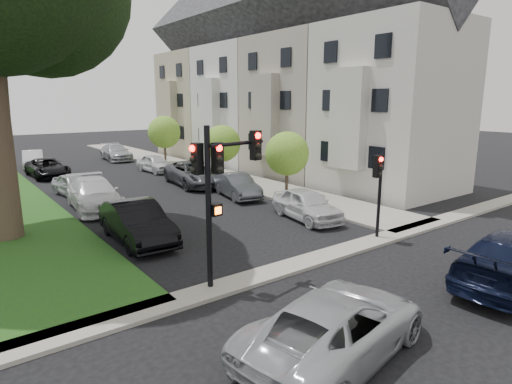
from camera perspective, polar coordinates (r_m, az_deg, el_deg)
ground at (r=13.86m, az=12.80°, el=-11.65°), size 140.00×140.00×0.00m
sidewalk_right at (r=36.50m, az=-9.52°, el=3.41°), size 3.50×44.00×0.12m
sidewalk_cross at (r=15.08m, az=6.96°, el=-9.17°), size 60.00×1.00×0.12m
house_a at (r=27.49m, az=17.82°, el=14.56°), size 7.70×7.55×15.97m
house_b at (r=32.45m, az=6.65°, el=14.59°), size 7.70×7.55×15.97m
house_c at (r=38.24m, az=-1.35°, el=14.29°), size 7.70×7.55×15.97m
house_d at (r=44.55m, az=-7.15°, el=13.91°), size 7.70×7.55×15.97m
small_tree_a at (r=24.55m, az=4.16°, el=5.12°), size 2.53×2.53×3.79m
small_tree_b at (r=30.03m, az=-4.54°, el=6.47°), size 2.56×2.56×3.84m
small_tree_c at (r=38.15m, az=-12.13°, el=7.81°), size 2.80×2.80×4.19m
traffic_signal_main at (r=12.31m, az=-4.98°, el=1.92°), size 2.37×0.62×4.85m
traffic_signal_secondary at (r=17.41m, az=16.02°, el=1.40°), size 0.44×0.35×3.46m
car_cross_near at (r=9.92m, az=10.62°, el=-17.06°), size 5.52×3.34×1.43m
car_parked_0 at (r=20.19m, az=6.78°, el=-1.66°), size 2.42×4.49×1.45m
car_parked_1 at (r=24.67m, az=-2.55°, el=0.86°), size 2.23×4.37×1.37m
car_parked_2 at (r=28.43m, az=-8.19°, el=2.47°), size 3.28×5.95×1.58m
car_parked_3 at (r=34.29m, az=-13.26°, el=3.73°), size 1.91×4.09×1.36m
car_parked_4 at (r=42.11m, az=-18.16°, el=5.05°), size 2.48×5.23×1.47m
car_parked_5 at (r=17.54m, az=-15.61°, el=-3.90°), size 1.90×4.95×1.61m
car_parked_6 at (r=23.47m, az=-20.77°, el=-0.27°), size 2.73×5.62×1.58m
car_parked_7 at (r=27.24m, az=-23.11°, el=0.87°), size 2.01×3.95×1.29m
car_parked_8 at (r=34.66m, az=-26.03°, el=2.92°), size 2.44×5.02×1.37m
car_parked_9 at (r=40.00m, az=-27.59°, el=3.89°), size 2.21×4.53×1.43m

